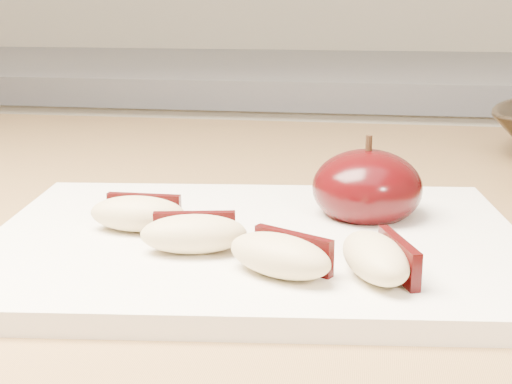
# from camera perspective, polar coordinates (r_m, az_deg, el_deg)

# --- Properties ---
(back_cabinet) EXTENTS (2.40, 0.62, 0.94)m
(back_cabinet) POSITION_cam_1_polar(r_m,az_deg,el_deg) (1.37, 2.61, -9.59)
(back_cabinet) COLOR silver
(back_cabinet) RESTS_ON ground
(cutting_board) EXTENTS (0.33, 0.26, 0.01)m
(cutting_board) POSITION_cam_1_polar(r_m,az_deg,el_deg) (0.42, -0.00, -4.14)
(cutting_board) COLOR white
(cutting_board) RESTS_ON island_counter
(apple_half) EXTENTS (0.09, 0.09, 0.06)m
(apple_half) POSITION_cam_1_polar(r_m,az_deg,el_deg) (0.45, 8.87, 0.33)
(apple_half) COLOR black
(apple_half) RESTS_ON cutting_board
(apple_wedge_a) EXTENTS (0.06, 0.03, 0.02)m
(apple_wedge_a) POSITION_cam_1_polar(r_m,az_deg,el_deg) (0.42, -9.36, -1.68)
(apple_wedge_a) COLOR #CBB481
(apple_wedge_a) RESTS_ON cutting_board
(apple_wedge_b) EXTENTS (0.06, 0.04, 0.02)m
(apple_wedge_b) POSITION_cam_1_polar(r_m,az_deg,el_deg) (0.38, -5.00, -3.31)
(apple_wedge_b) COLOR #CBB481
(apple_wedge_b) RESTS_ON cutting_board
(apple_wedge_c) EXTENTS (0.06, 0.05, 0.02)m
(apple_wedge_c) POSITION_cam_1_polar(r_m,az_deg,el_deg) (0.35, 2.01, -5.05)
(apple_wedge_c) COLOR #CBB481
(apple_wedge_c) RESTS_ON cutting_board
(apple_wedge_d) EXTENTS (0.05, 0.06, 0.02)m
(apple_wedge_d) POSITION_cam_1_polar(r_m,az_deg,el_deg) (0.35, 9.73, -5.18)
(apple_wedge_d) COLOR #CBB481
(apple_wedge_d) RESTS_ON cutting_board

